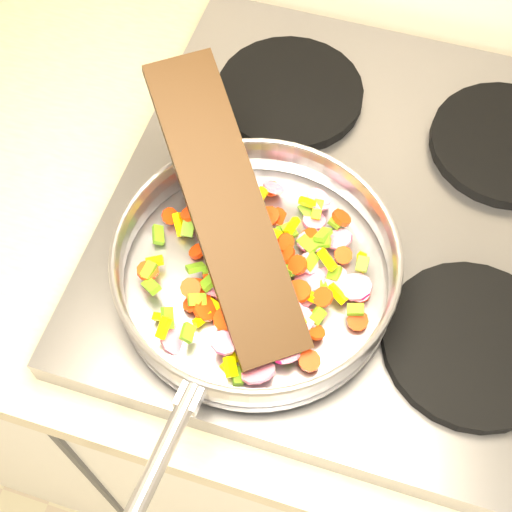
% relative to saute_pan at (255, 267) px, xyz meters
% --- Properties ---
extents(cooktop, '(0.60, 0.60, 0.04)m').
position_rel_saute_pan_xyz_m(cooktop, '(0.10, 0.14, -0.07)').
color(cooktop, '#939399').
rests_on(cooktop, counter_top).
extents(grate_fl, '(0.19, 0.19, 0.02)m').
position_rel_saute_pan_xyz_m(grate_fl, '(-0.04, 0.00, -0.04)').
color(grate_fl, black).
rests_on(grate_fl, cooktop).
extents(grate_fr, '(0.19, 0.19, 0.02)m').
position_rel_saute_pan_xyz_m(grate_fr, '(0.24, 0.00, -0.04)').
color(grate_fr, black).
rests_on(grate_fr, cooktop).
extents(grate_bl, '(0.19, 0.19, 0.02)m').
position_rel_saute_pan_xyz_m(grate_bl, '(-0.04, 0.28, -0.04)').
color(grate_bl, black).
rests_on(grate_bl, cooktop).
extents(grate_br, '(0.19, 0.19, 0.02)m').
position_rel_saute_pan_xyz_m(grate_br, '(0.24, 0.28, -0.04)').
color(grate_br, black).
rests_on(grate_br, cooktop).
extents(saute_pan, '(0.34, 0.51, 0.06)m').
position_rel_saute_pan_xyz_m(saute_pan, '(0.00, 0.00, 0.00)').
color(saute_pan, '#9E9EA5').
rests_on(saute_pan, grate_fl).
extents(vegetable_heap, '(0.26, 0.26, 0.04)m').
position_rel_saute_pan_xyz_m(vegetable_heap, '(0.01, 0.00, -0.01)').
color(vegetable_heap, red).
rests_on(vegetable_heap, saute_pan).
extents(wooden_spatula, '(0.25, 0.30, 0.13)m').
position_rel_saute_pan_xyz_m(wooden_spatula, '(-0.04, 0.03, 0.05)').
color(wooden_spatula, black).
rests_on(wooden_spatula, saute_pan).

